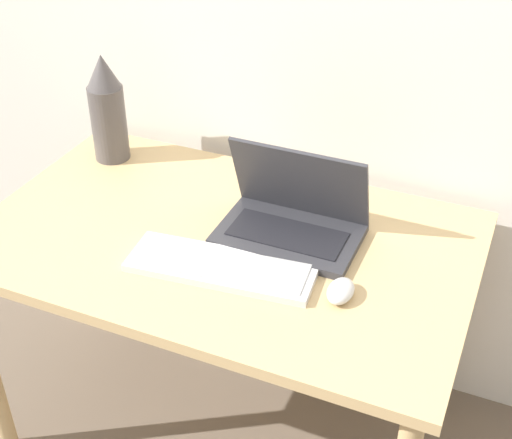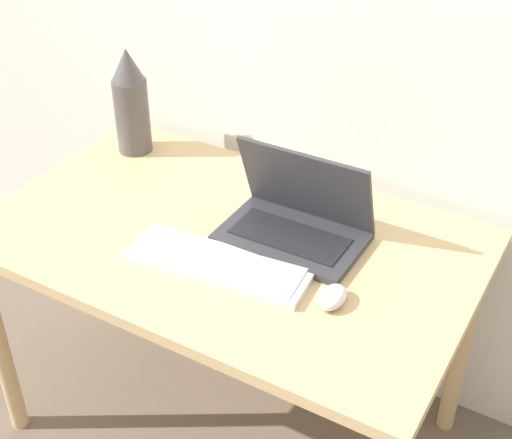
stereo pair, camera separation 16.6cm
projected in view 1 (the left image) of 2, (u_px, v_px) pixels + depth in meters
desk at (224, 263)px, 1.83m from camera, size 1.24×0.76×0.71m
laptop at (293, 216)px, 1.76m from camera, size 0.35×0.23×0.23m
keyboard at (221, 267)px, 1.66m from camera, size 0.45×0.19×0.02m
mouse at (341, 291)px, 1.57m from camera, size 0.06×0.09×0.04m
vase at (107, 109)px, 2.03m from camera, size 0.10×0.10×0.32m
mp3_player at (261, 261)px, 1.69m from camera, size 0.04×0.05×0.01m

